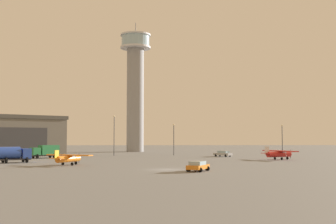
# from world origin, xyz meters

# --- Properties ---
(ground_plane) EXTENTS (400.00, 400.00, 0.00)m
(ground_plane) POSITION_xyz_m (0.00, 0.00, 0.00)
(ground_plane) COLOR slate
(control_tower) EXTENTS (9.98, 9.98, 42.63)m
(control_tower) POSITION_xyz_m (-7.94, 78.64, 22.41)
(control_tower) COLOR gray
(control_tower) RESTS_ON ground_plane
(hangar) EXTENTS (34.99, 34.46, 10.57)m
(hangar) POSITION_xyz_m (-43.29, 62.02, 5.31)
(hangar) COLOR #6B665B
(hangar) RESTS_ON ground_plane
(airplane_orange) EXTENTS (8.18, 6.54, 2.53)m
(airplane_orange) POSITION_xyz_m (-15.92, 9.76, 1.18)
(airplane_orange) COLOR orange
(airplane_orange) RESTS_ON ground_plane
(airplane_red) EXTENTS (7.18, 9.02, 2.76)m
(airplane_red) POSITION_xyz_m (23.57, 25.88, 1.29)
(airplane_red) COLOR red
(airplane_red) RESTS_ON ground_plane
(truck_box_green) EXTENTS (6.10, 5.64, 2.85)m
(truck_box_green) POSITION_xyz_m (-25.87, 34.78, 1.59)
(truck_box_green) COLOR #38383D
(truck_box_green) RESTS_ON ground_plane
(truck_fuel_tanker_blue) EXTENTS (5.83, 5.00, 2.88)m
(truck_fuel_tanker_blue) POSITION_xyz_m (-27.05, 17.12, 1.61)
(truck_fuel_tanker_blue) COLOR #38383D
(truck_fuel_tanker_blue) RESTS_ON ground_plane
(car_silver) EXTENTS (4.33, 4.51, 1.37)m
(car_silver) POSITION_xyz_m (14.63, 40.89, 0.74)
(car_silver) COLOR #B7BABF
(car_silver) RESTS_ON ground_plane
(car_orange) EXTENTS (3.52, 4.51, 1.37)m
(car_orange) POSITION_xyz_m (3.92, -3.44, 0.74)
(car_orange) COLOR orange
(car_orange) RESTS_ON ground_plane
(light_post_west) EXTENTS (0.44, 0.44, 8.10)m
(light_post_west) POSITION_xyz_m (3.30, 49.39, 4.86)
(light_post_west) COLOR #38383D
(light_post_west) RESTS_ON ground_plane
(light_post_east) EXTENTS (0.44, 0.44, 10.15)m
(light_post_east) POSITION_xyz_m (-11.92, 47.60, 5.93)
(light_post_east) COLOR #38383D
(light_post_east) RESTS_ON ground_plane
(light_post_north) EXTENTS (0.44, 0.44, 7.89)m
(light_post_north) POSITION_xyz_m (31.33, 48.50, 4.75)
(light_post_north) COLOR #38383D
(light_post_north) RESTS_ON ground_plane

